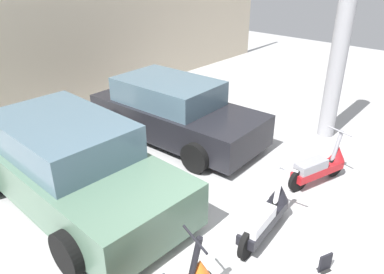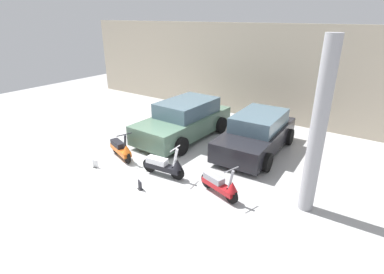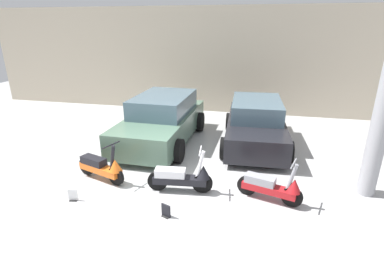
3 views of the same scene
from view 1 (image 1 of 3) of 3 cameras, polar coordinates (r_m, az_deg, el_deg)
The scene contains 8 objects.
ground_plane at distance 5.32m, azimuth 13.35°, elevation -19.43°, with size 28.00×28.00×0.00m, color #B2B2B2.
wall_back at distance 9.57m, azimuth -27.05°, elevation 13.35°, with size 19.60×0.12×4.14m, color beige.
scooter_front_right at distance 5.62m, azimuth 11.22°, elevation -11.54°, with size 1.42×0.51×0.99m.
scooter_front_center at distance 7.08m, azimuth 19.00°, elevation -4.17°, with size 1.32×0.64×0.95m.
car_rear_left at distance 6.35m, azimuth -17.87°, elevation -4.02°, with size 2.11×4.24×1.43m.
car_rear_center at distance 8.22m, azimuth -2.69°, elevation 3.90°, with size 2.02×3.97×1.32m.
placard_near_right_scooter at distance 5.42m, azimuth 19.62°, elevation -17.70°, with size 0.20×0.17×0.26m.
support_column_side at distance 8.51m, azimuth 21.70°, elevation 13.05°, with size 0.36×0.36×4.14m, color #99999E.
Camera 1 is at (-3.46, -1.53, 3.74)m, focal length 35.00 mm.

